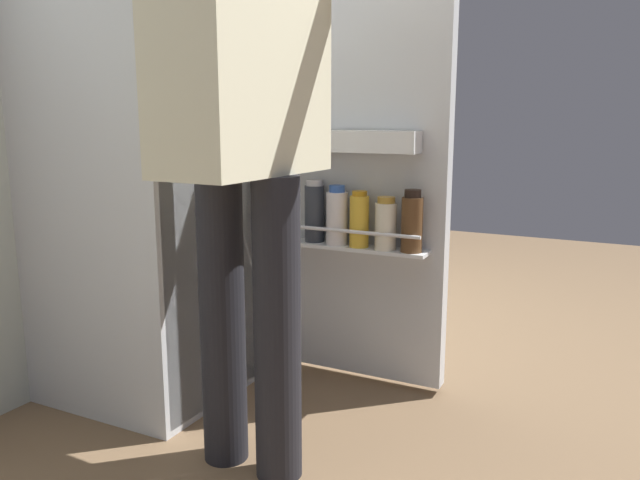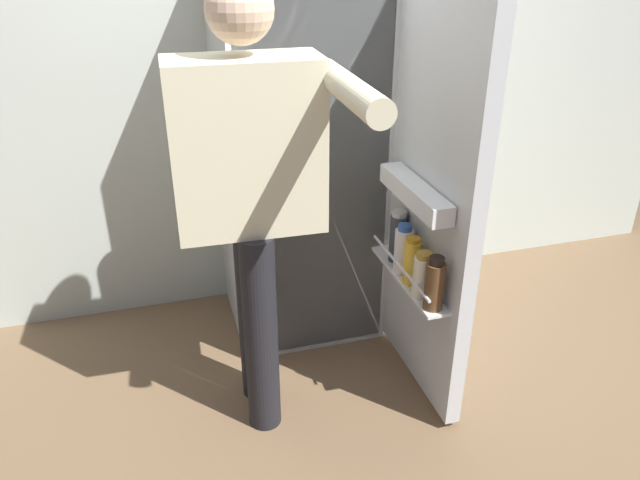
{
  "view_description": "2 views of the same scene",
  "coord_description": "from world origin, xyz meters",
  "views": [
    {
      "loc": [
        -1.61,
        -0.9,
        0.92
      ],
      "look_at": [
        -0.03,
        -0.1,
        0.57
      ],
      "focal_mm": 35.4,
      "sensor_mm": 36.0,
      "label": 1
    },
    {
      "loc": [
        -0.61,
        -1.86,
        1.66
      ],
      "look_at": [
        -0.07,
        -0.04,
        0.69
      ],
      "focal_mm": 33.95,
      "sensor_mm": 36.0,
      "label": 2
    }
  ],
  "objects": [
    {
      "name": "kitchen_wall",
      "position": [
        0.0,
        0.87,
        1.24
      ],
      "size": [
        4.4,
        0.1,
        2.48
      ],
      "primitive_type": "cube",
      "color": "beige",
      "rests_on": "ground_plane"
    },
    {
      "name": "refrigerator",
      "position": [
        0.03,
        0.47,
        0.8
      ],
      "size": [
        0.69,
        1.19,
        1.61
      ],
      "color": "silver",
      "rests_on": "ground_plane"
    },
    {
      "name": "ground_plane",
      "position": [
        0.0,
        0.0,
        0.0
      ],
      "size": [
        6.82,
        6.82,
        0.0
      ],
      "primitive_type": "plane",
      "color": "brown"
    },
    {
      "name": "person",
      "position": [
        -0.3,
        -0.04,
        0.94
      ],
      "size": [
        0.54,
        0.79,
        1.57
      ],
      "color": "black",
      "rests_on": "ground_plane"
    }
  ]
}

